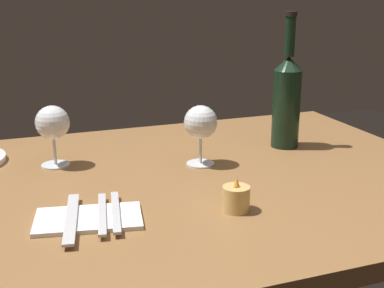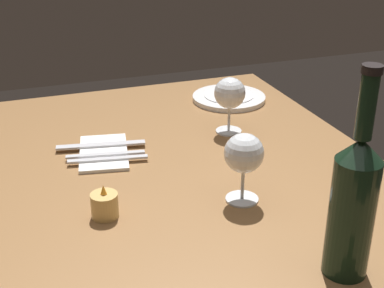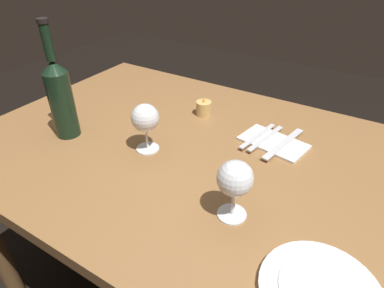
{
  "view_description": "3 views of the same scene",
  "coord_description": "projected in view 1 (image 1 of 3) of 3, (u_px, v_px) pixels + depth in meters",
  "views": [
    {
      "loc": [
        0.32,
        1.02,
        1.15
      ],
      "look_at": [
        -0.03,
        0.04,
        0.83
      ],
      "focal_mm": 48.92,
      "sensor_mm": 36.0,
      "label": 1
    },
    {
      "loc": [
        -0.95,
        0.34,
        1.3
      ],
      "look_at": [
        -0.02,
        0.01,
        0.84
      ],
      "focal_mm": 50.96,
      "sensor_mm": 36.0,
      "label": 2
    },
    {
      "loc": [
        0.43,
        -0.68,
        1.28
      ],
      "look_at": [
        0.05,
        -0.07,
        0.81
      ],
      "focal_mm": 30.9,
      "sensor_mm": 36.0,
      "label": 3
    }
  ],
  "objects": [
    {
      "name": "wine_glass_left",
      "position": [
        53.0,
        124.0,
        1.2
      ],
      "size": [
        0.08,
        0.08,
        0.14
      ],
      "color": "white",
      "rests_on": "dining_table"
    },
    {
      "name": "table_knife",
      "position": [
        71.0,
        218.0,
        0.93
      ],
      "size": [
        0.06,
        0.21,
        0.0
      ],
      "color": "silver",
      "rests_on": "folded_napkin"
    },
    {
      "name": "wine_bottle",
      "position": [
        287.0,
        98.0,
        1.34
      ],
      "size": [
        0.07,
        0.07,
        0.35
      ],
      "color": "black",
      "rests_on": "dining_table"
    },
    {
      "name": "wine_glass_right",
      "position": [
        201.0,
        124.0,
        1.21
      ],
      "size": [
        0.08,
        0.08,
        0.14
      ],
      "color": "white",
      "rests_on": "dining_table"
    },
    {
      "name": "dining_table",
      "position": [
        171.0,
        217.0,
        1.17
      ],
      "size": [
        1.3,
        0.9,
        0.74
      ],
      "color": "olive",
      "rests_on": "ground"
    },
    {
      "name": "folded_napkin",
      "position": [
        88.0,
        219.0,
        0.94
      ],
      "size": [
        0.21,
        0.14,
        0.01
      ],
      "color": "white",
      "rests_on": "dining_table"
    },
    {
      "name": "fork_inner",
      "position": [
        102.0,
        213.0,
        0.95
      ],
      "size": [
        0.05,
        0.18,
        0.0
      ],
      "color": "silver",
      "rests_on": "folded_napkin"
    },
    {
      "name": "votive_candle",
      "position": [
        236.0,
        199.0,
        0.98
      ],
      "size": [
        0.05,
        0.05,
        0.07
      ],
      "color": "#DBB266",
      "rests_on": "dining_table"
    },
    {
      "name": "fork_outer",
      "position": [
        116.0,
        211.0,
        0.95
      ],
      "size": [
        0.05,
        0.18,
        0.0
      ],
      "color": "silver",
      "rests_on": "folded_napkin"
    }
  ]
}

